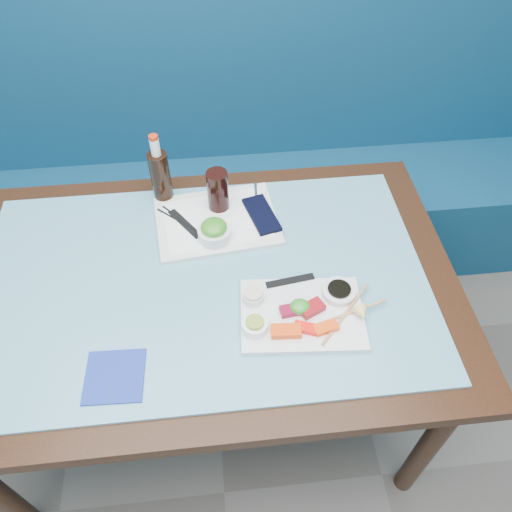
{
  "coord_description": "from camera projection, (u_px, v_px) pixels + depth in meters",
  "views": [
    {
      "loc": [
        0.06,
        0.6,
        1.83
      ],
      "look_at": [
        0.15,
        1.48,
        0.8
      ],
      "focal_mm": 35.0,
      "sensor_mm": 36.0,
      "label": 1
    }
  ],
  "objects": [
    {
      "name": "salmon_right",
      "position": [
        326.0,
        328.0,
        1.23
      ],
      "size": [
        0.07,
        0.04,
        0.01
      ],
      "primitive_type": "cube",
      "rotation": [
        0.0,
        0.0,
        0.23
      ],
      "color": "#FF450A",
      "rests_on": "sashimi_plate"
    },
    {
      "name": "ramekin_ginger",
      "position": [
        253.0,
        297.0,
        1.29
      ],
      "size": [
        0.06,
        0.06,
        0.02
      ],
      "primitive_type": "cylinder",
      "rotation": [
        0.0,
        0.0,
        -0.11
      ],
      "color": "silver",
      "rests_on": "sashimi_plate"
    },
    {
      "name": "tray_sleeve",
      "position": [
        185.0,
        224.0,
        1.48
      ],
      "size": [
        0.1,
        0.13,
        0.0
      ],
      "primitive_type": "cube",
      "rotation": [
        0.0,
        0.0,
        0.6
      ],
      "color": "black",
      "rests_on": "serving_tray"
    },
    {
      "name": "black_chopstick_b",
      "position": [
        186.0,
        223.0,
        1.48
      ],
      "size": [
        0.14,
        0.17,
        0.01
      ],
      "primitive_type": "cylinder",
      "rotation": [
        1.57,
        0.0,
        0.71
      ],
      "color": "black",
      "rests_on": "serving_tray"
    },
    {
      "name": "serving_tray",
      "position": [
        217.0,
        221.0,
        1.5
      ],
      "size": [
        0.38,
        0.3,
        0.01
      ],
      "primitive_type": "cube",
      "rotation": [
        0.0,
        0.0,
        0.11
      ],
      "color": "silver",
      "rests_on": "glass_top"
    },
    {
      "name": "fork",
      "position": [
        256.0,
        192.0,
        1.57
      ],
      "size": [
        0.02,
        0.08,
        0.01
      ],
      "primitive_type": "cylinder",
      "rotation": [
        1.57,
        0.0,
        -0.07
      ],
      "color": "white",
      "rests_on": "serving_tray"
    },
    {
      "name": "paper_placemat",
      "position": [
        217.0,
        219.0,
        1.49
      ],
      "size": [
        0.33,
        0.25,
        0.0
      ],
      "primitive_type": "cube",
      "rotation": [
        0.0,
        0.0,
        0.13
      ],
      "color": "white",
      "rests_on": "serving_tray"
    },
    {
      "name": "sashimi_plate",
      "position": [
        302.0,
        315.0,
        1.28
      ],
      "size": [
        0.33,
        0.25,
        0.02
      ],
      "primitive_type": "cube",
      "rotation": [
        0.0,
        0.0,
        -0.08
      ],
      "color": "silver",
      "rests_on": "glass_top"
    },
    {
      "name": "wooden_chopstick_a",
      "position": [
        346.0,
        313.0,
        1.26
      ],
      "size": [
        0.16,
        0.17,
        0.01
      ],
      "primitive_type": "cylinder",
      "rotation": [
        1.57,
        0.0,
        -0.74
      ],
      "color": "tan",
      "rests_on": "sashimi_plate"
    },
    {
      "name": "cola_glass",
      "position": [
        218.0,
        190.0,
        1.48
      ],
      "size": [
        0.08,
        0.08,
        0.13
      ],
      "primitive_type": "cylinder",
      "rotation": [
        0.0,
        0.0,
        0.32
      ],
      "color": "black",
      "rests_on": "serving_tray"
    },
    {
      "name": "navy_pouch",
      "position": [
        262.0,
        215.0,
        1.5
      ],
      "size": [
        0.11,
        0.17,
        0.01
      ],
      "primitive_type": "cube",
      "rotation": [
        0.0,
        0.0,
        0.26
      ],
      "color": "black",
      "rests_on": "serving_tray"
    },
    {
      "name": "soy_fill",
      "position": [
        339.0,
        289.0,
        1.29
      ],
      "size": [
        0.07,
        0.07,
        0.01
      ],
      "primitive_type": "cylinder",
      "rotation": [
        0.0,
        0.0,
        -0.21
      ],
      "color": "black",
      "rests_on": "soy_dish"
    },
    {
      "name": "ginger_fill",
      "position": [
        253.0,
        293.0,
        1.28
      ],
      "size": [
        0.06,
        0.06,
        0.01
      ],
      "primitive_type": "cylinder",
      "rotation": [
        0.0,
        0.0,
        -0.17
      ],
      "color": "beige",
      "rests_on": "ramekin_ginger"
    },
    {
      "name": "cola_bottle_cap",
      "position": [
        153.0,
        137.0,
        1.4
      ],
      "size": [
        0.03,
        0.03,
        0.01
      ],
      "primitive_type": "cylinder",
      "rotation": [
        0.0,
        0.0,
        -0.03
      ],
      "color": "red",
      "rests_on": "cola_bottle_neck"
    },
    {
      "name": "cola_bottle_neck",
      "position": [
        155.0,
        147.0,
        1.42
      ],
      "size": [
        0.03,
        0.03,
        0.05
      ],
      "primitive_type": "cylinder",
      "rotation": [
        0.0,
        0.0,
        0.3
      ],
      "color": "white",
      "rests_on": "cola_bottle_body"
    },
    {
      "name": "tuna_left",
      "position": [
        290.0,
        310.0,
        1.26
      ],
      "size": [
        0.06,
        0.04,
        0.02
      ],
      "primitive_type": "cube",
      "rotation": [
        0.0,
        0.0,
        0.13
      ],
      "color": "maroon",
      "rests_on": "sashimi_plate"
    },
    {
      "name": "chopstick_sleeve",
      "position": [
        290.0,
        281.0,
        1.34
      ],
      "size": [
        0.13,
        0.04,
        0.0
      ],
      "primitive_type": "cube",
      "rotation": [
        0.0,
        0.0,
        0.14
      ],
      "color": "black",
      "rests_on": "sashimi_plate"
    },
    {
      "name": "wooden_chopstick_b",
      "position": [
        350.0,
        313.0,
        1.27
      ],
      "size": [
        0.21,
        0.07,
        0.01
      ],
      "primitive_type": "cylinder",
      "rotation": [
        1.57,
        0.0,
        -1.29
      ],
      "color": "tan",
      "rests_on": "sashimi_plate"
    },
    {
      "name": "blue_napkin",
      "position": [
        115.0,
        376.0,
        1.17
      ],
      "size": [
        0.14,
        0.14,
        0.01
      ],
      "primitive_type": "cube",
      "rotation": [
        0.0,
        0.0,
        -0.04
      ],
      "color": "navy",
      "rests_on": "glass_top"
    },
    {
      "name": "salmon_mid",
      "position": [
        306.0,
        328.0,
        1.23
      ],
      "size": [
        0.07,
        0.05,
        0.01
      ],
      "primitive_type": "cube",
      "rotation": [
        0.0,
        0.0,
        -0.35
      ],
      "color": "#FF120A",
      "rests_on": "sashimi_plate"
    },
    {
      "name": "salmon_left",
      "position": [
        286.0,
        331.0,
        1.22
      ],
      "size": [
        0.08,
        0.04,
        0.02
      ],
      "primitive_type": "cube",
      "rotation": [
        0.0,
        0.0,
        -0.07
      ],
      "color": "#F54009",
      "rests_on": "sashimi_plate"
    },
    {
      "name": "dining_table",
      "position": [
        205.0,
        299.0,
        1.43
      ],
      "size": [
        1.4,
        0.9,
        0.75
      ],
      "color": "black",
      "rests_on": "ground"
    },
    {
      "name": "black_chopstick_a",
      "position": [
        184.0,
        224.0,
        1.48
      ],
      "size": [
        0.16,
        0.15,
        0.01
      ],
      "primitive_type": "cylinder",
      "rotation": [
        1.57,
        0.0,
        0.83
      ],
      "color": "black",
      "rests_on": "serving_tray"
    },
    {
      "name": "ramekin_wasabi",
      "position": [
        255.0,
        326.0,
        1.23
      ],
      "size": [
        0.07,
        0.07,
        0.03
      ],
      "primitive_type": "cylinder",
      "rotation": [
        0.0,
        0.0,
        0.05
      ],
      "color": "white",
      "rests_on": "sashimi_plate"
    },
    {
      "name": "seaweed_garnish",
      "position": [
        300.0,
        307.0,
        1.26
      ],
      "size": [
        0.07,
        0.07,
        0.03
      ],
      "primitive_type": "ellipsoid",
      "rotation": [
        0.0,
        0.0,
        -0.41
      ],
      "color": "#2A881F",
      "rests_on": "sashimi_plate"
    },
    {
      "name": "glass_top",
      "position": [
        203.0,
        281.0,
        1.36
      ],
      "size": [
        1.22,
        0.76,
        0.01
      ],
      "primitive_type": "cube",
      "color": "#5796AF",
      "rests_on": "dining_table"
    },
    {
      "name": "cola_bottle_body",
      "position": [
        161.0,
        177.0,
        1.51
      ],
      "size": [
        0.08,
        0.08,
        0.17
      ],
      "primitive_type": "cylinder",
      "rotation": [
        0.0,
        0.0,
        0.35
      ],
      "color": "black",
      "rests_on": "glass_top"
    },
    {
      "name": "seaweed_salad",
      "position": [
        214.0,
        227.0,
        1.41
      ],
      "size": [
        0.09,
        0.09,
        0.04
      ],
      "primitive_type": "ellipsoid",
      "rotation": [
        0.0,
        0.0,
        0.2
      ],
      "color": "#337E1D",
      "rests_on": "seaweed_bowl"
    },
    {
      "name": "booth_bench",
      "position": [
        203.0,
        184.0,
        2.2
      ],
      "size": [
        3.0,
        0.56,
        1.17
      ],
      "color": "navy",
      "rests_on": "ground"
    },
    {
      "name": "seaweed_bowl",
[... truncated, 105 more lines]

